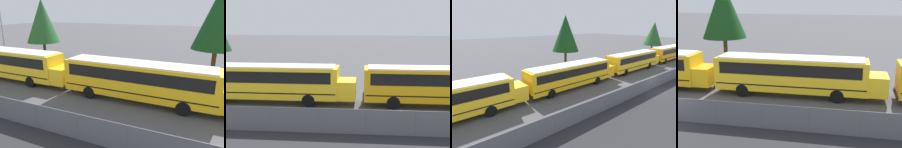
{
  "view_description": "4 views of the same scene",
  "coord_description": "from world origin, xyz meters",
  "views": [
    {
      "loc": [
        -2.69,
        -9.28,
        7.25
      ],
      "look_at": [
        -10.3,
        7.26,
        1.89
      ],
      "focal_mm": 35.0,
      "sensor_mm": 36.0,
      "label": 1
    },
    {
      "loc": [
        15.18,
        -18.67,
        7.37
      ],
      "look_at": [
        12.78,
        7.42,
        2.46
      ],
      "focal_mm": 50.0,
      "sensor_mm": 36.0,
      "label": 2
    },
    {
      "loc": [
        -21.89,
        -9.61,
        8.11
      ],
      "look_at": [
        -8.22,
        7.74,
        1.76
      ],
      "focal_mm": 28.0,
      "sensor_mm": 36.0,
      "label": 3
    },
    {
      "loc": [
        11.48,
        -17.46,
        8.39
      ],
      "look_at": [
        6.79,
        5.81,
        2.08
      ],
      "focal_mm": 50.0,
      "sensor_mm": 36.0,
      "label": 4
    }
  ],
  "objects": [
    {
      "name": "school_bus_4",
      "position": [
        6.98,
        6.78,
        1.94
      ],
      "size": [
        13.97,
        2.6,
        3.25
      ],
      "color": "yellow",
      "rests_on": "ground_plane"
    },
    {
      "name": "tree_2",
      "position": [
        -2.35,
        14.76,
        6.49
      ],
      "size": [
        4.73,
        4.73,
        9.59
      ],
      "color": "#51381E",
      "rests_on": "ground_plane"
    }
  ]
}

